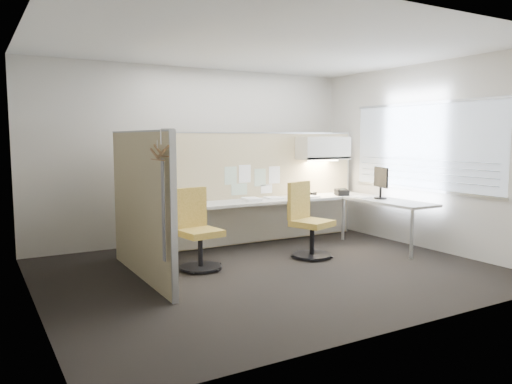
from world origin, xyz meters
TOP-DOWN VIEW (x-y plane):
  - floor at (0.00, 0.00)m, footprint 5.50×4.50m
  - ceiling at (0.00, 0.00)m, footprint 5.50×4.50m
  - wall_back at (0.00, 2.25)m, footprint 5.50×0.02m
  - wall_front at (0.00, -2.25)m, footprint 5.50×0.02m
  - wall_left at (-2.75, 0.00)m, footprint 0.02×4.50m
  - wall_right at (2.75, 0.00)m, footprint 0.02×4.50m
  - window_pane at (2.73, 0.00)m, footprint 0.01×2.80m
  - partition_back at (0.55, 1.60)m, footprint 4.10×0.06m
  - partition_left at (-1.50, 0.50)m, footprint 0.06×2.20m
  - desk at (0.93, 1.13)m, footprint 4.00×2.07m
  - overhead_bin at (1.90, 1.39)m, footprint 0.90×0.36m
  - task_light_strip at (1.90, 1.39)m, footprint 0.60×0.06m
  - pinned_papers at (0.63, 1.57)m, footprint 1.01×0.00m
  - poster at (-1.05, 1.57)m, footprint 0.28×0.00m
  - chair_left at (-0.75, 0.56)m, footprint 0.54×0.56m
  - chair_right at (0.86, 0.37)m, footprint 0.62×0.64m
  - monitor at (2.30, 0.44)m, footprint 0.20×0.45m
  - phone at (2.08, 1.11)m, footprint 0.25×0.24m
  - stapler at (1.69, 1.36)m, footprint 0.15×0.09m
  - tape_dispenser at (1.53, 1.38)m, footprint 0.10×0.06m
  - coat_hook at (-1.58, -0.47)m, footprint 0.18×0.45m
  - paper_stack_0 at (-0.90, 1.20)m, footprint 0.23×0.30m
  - paper_stack_1 at (0.44, 1.24)m, footprint 0.26×0.32m
  - paper_stack_2 at (0.90, 1.35)m, footprint 0.25×0.31m
  - paper_stack_3 at (1.46, 1.17)m, footprint 0.29×0.34m
  - paper_stack_4 at (2.15, 0.73)m, footprint 0.26×0.32m

SIDE VIEW (x-z plane):
  - floor at x=0.00m, z-range -0.01..0.00m
  - chair_left at x=-0.75m, z-range -0.03..0.99m
  - chair_right at x=0.86m, z-range -0.03..1.01m
  - desk at x=0.93m, z-range 0.24..0.97m
  - paper_stack_2 at x=0.90m, z-range 0.73..0.75m
  - paper_stack_4 at x=2.15m, z-range 0.73..0.75m
  - paper_stack_3 at x=1.46m, z-range 0.73..0.76m
  - paper_stack_0 at x=-0.90m, z-range 0.73..0.76m
  - paper_stack_1 at x=0.44m, z-range 0.73..0.78m
  - stapler at x=1.69m, z-range 0.73..0.78m
  - tape_dispenser at x=1.53m, z-range 0.73..0.79m
  - phone at x=2.08m, z-range 0.72..0.84m
  - partition_back at x=0.55m, z-range 0.00..1.75m
  - partition_left at x=-1.50m, z-range 0.00..1.75m
  - monitor at x=2.30m, z-range 0.77..1.26m
  - pinned_papers at x=0.63m, z-range 0.80..1.27m
  - task_light_strip at x=1.90m, z-range 1.29..1.31m
  - wall_back at x=0.00m, z-range 0.00..2.80m
  - wall_front at x=0.00m, z-range 0.00..2.80m
  - wall_left at x=-2.75m, z-range 0.00..2.80m
  - wall_right at x=2.75m, z-range 0.00..2.80m
  - coat_hook at x=-1.58m, z-range 0.74..2.09m
  - poster at x=-1.05m, z-range 1.24..1.59m
  - overhead_bin at x=1.90m, z-range 1.32..1.70m
  - window_pane at x=2.73m, z-range 0.90..2.20m
  - ceiling at x=0.00m, z-range 2.80..2.81m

